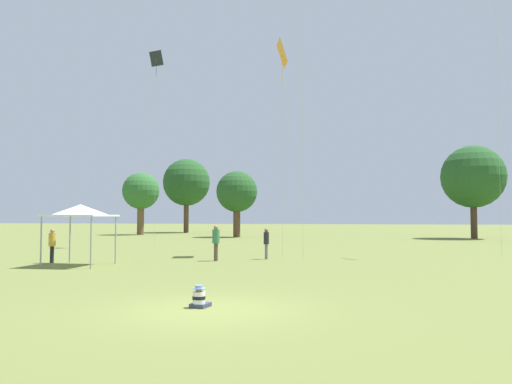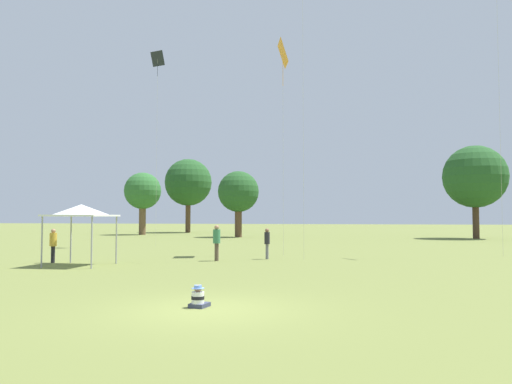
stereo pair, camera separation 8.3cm
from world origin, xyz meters
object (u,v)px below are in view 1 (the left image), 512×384
Objects in this scene: person_standing_3 at (52,243)px; seated_toddler at (199,298)px; person_standing_1 at (266,240)px; distant_tree_2 at (473,177)px; person_standing_0 at (216,239)px; distant_tree_0 at (237,192)px; kite_3 at (282,57)px; kite_2 at (156,65)px; distant_tree_1 at (186,183)px; canopy_tent at (80,211)px; distant_tree_3 at (141,192)px.

seated_toddler is at bearing 69.68° from person_standing_3.
person_standing_1 is 33.79m from distant_tree_2.
person_standing_0 is at bearing 114.34° from seated_toddler.
distant_tree_0 is (-9.65, 41.97, 4.76)m from seated_toddler.
distant_tree_2 is at bearing -1.96° from kite_3.
person_standing_3 is 18.31m from kite_2.
distant_tree_2 is (36.08, -13.25, -0.83)m from distant_tree_1.
kite_2 is 1.38× the size of distant_tree_1.
person_standing_0 is 0.14× the size of kite_3.
person_standing_3 is 0.59× the size of canopy_tent.
person_standing_0 is 47.69m from distant_tree_1.
distant_tree_1 is (-11.18, 14.55, 2.22)m from distant_tree_0.
seated_toddler is 14.59m from person_standing_3.
distant_tree_1 is (-10.10, 46.67, 6.23)m from person_standing_3.
canopy_tent is 18.19m from kite_2.
person_standing_1 is at bearing -72.77° from distant_tree_0.
distant_tree_1 reaches higher than distant_tree_3.
distant_tree_2 is 38.81m from distant_tree_3.
kite_2 is at bearing 85.50° from person_standing_1.
kite_3 is at bearing 128.54° from person_standing_0.
canopy_tent is at bearing 87.26° from person_standing_3.
person_standing_1 is 0.15× the size of distant_tree_1.
person_standing_0 is 1.10× the size of person_standing_3.
person_standing_0 is 0.12× the size of kite_2.
person_standing_3 is at bearing -77.79° from distant_tree_1.
kite_3 reaches higher than person_standing_3.
kite_2 is 1.53× the size of distant_tree_2.
distant_tree_3 is at bearing 174.75° from distant_tree_2.
person_standing_1 is (2.30, 1.56, -0.10)m from person_standing_0.
kite_2 reaches higher than distant_tree_1.
person_standing_1 is (-1.02, 14.15, 0.76)m from seated_toddler.
distant_tree_2 is (15.25, 43.27, 6.16)m from seated_toddler.
person_standing_1 is at bearing 34.49° from canopy_tent.
person_standing_1 is 39.85m from distant_tree_3.
seated_toddler is 28.90m from kite_2.
canopy_tent is 0.35× the size of distant_tree_3.
kite_2 reaches higher than distant_tree_2.
distant_tree_0 is 14.58m from distant_tree_3.
kite_2 is at bearing 99.97° from canopy_tent.
person_standing_0 is 30.31m from distant_tree_0.
distant_tree_2 reaches higher than person_standing_1.
person_standing_3 is (-9.71, -4.30, -0.00)m from person_standing_1.
person_standing_0 is 0.19× the size of distant_tree_2.
person_standing_0 is at bearing 132.49° from person_standing_3.
kite_3 is (0.47, 2.54, 10.60)m from person_standing_1.
kite_3 is (2.76, 4.10, 10.51)m from person_standing_0.
kite_2 is 1.18× the size of kite_3.
distant_tree_3 reaches higher than canopy_tent.
distant_tree_2 reaches higher than distant_tree_3.
seated_toddler is 0.05× the size of distant_tree_1.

